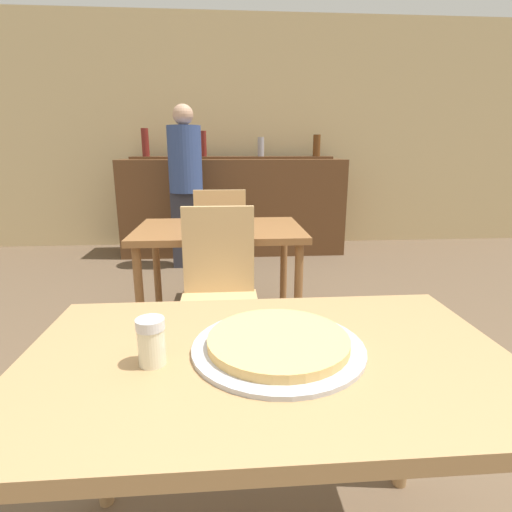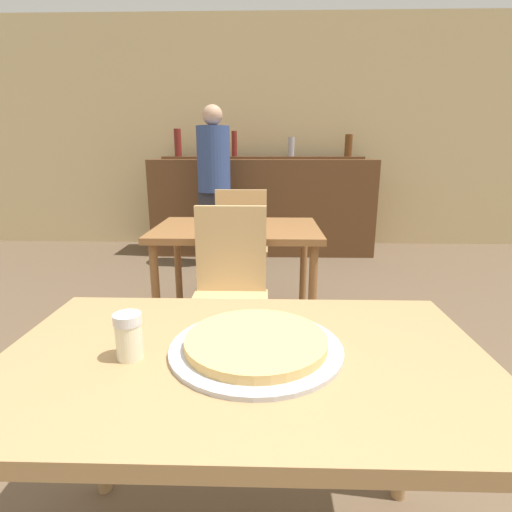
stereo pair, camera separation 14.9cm
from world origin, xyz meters
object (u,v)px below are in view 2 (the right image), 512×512
Objects in this scene: pizza_tray at (256,344)px; chair_far_side_front at (230,284)px; person_standing at (214,182)px; cheese_shaker at (129,336)px; chair_far_side_back at (242,240)px.

chair_far_side_front is at bearing 98.79° from pizza_tray.
chair_far_side_front reaches higher than pizza_tray.
person_standing is (-0.36, 2.23, 0.36)m from chair_far_side_front.
person_standing is (-0.23, 3.35, 0.10)m from cheese_shaker.
pizza_tray is at bearing -80.94° from person_standing.
pizza_tray is at bearing -81.21° from chair_far_side_front.
pizza_tray is at bearing 94.46° from chair_far_side_back.
chair_far_side_back is 8.29× the size of cheese_shaker.
person_standing is at bearing 99.06° from pizza_tray.
chair_far_side_back is at bearing 94.46° from pizza_tray.
cheese_shaker is (-0.13, -2.19, 0.26)m from chair_far_side_back.
chair_far_side_back is (0.00, 1.06, 0.00)m from chair_far_side_front.
person_standing is (-0.53, 3.31, 0.14)m from pizza_tray.
chair_far_side_front and chair_far_side_back have the same top height.
chair_far_side_back is 1.27m from person_standing.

